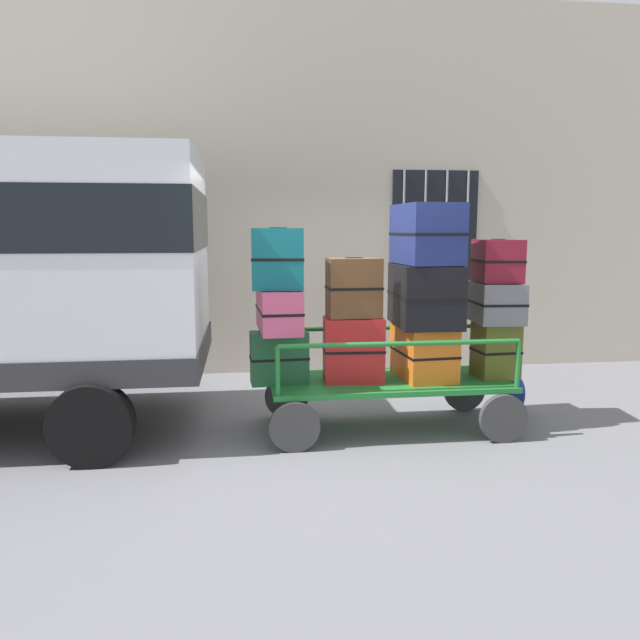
{
  "coord_description": "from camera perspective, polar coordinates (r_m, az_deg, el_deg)",
  "views": [
    {
      "loc": [
        -0.88,
        -5.81,
        1.96
      ],
      "look_at": [
        -0.17,
        -0.16,
        1.1
      ],
      "focal_mm": 34.12,
      "sensor_mm": 36.0,
      "label": 1
    }
  ],
  "objects": [
    {
      "name": "ground_plane",
      "position": [
        6.2,
        1.37,
        -9.89
      ],
      "size": [
        40.0,
        40.0,
        0.0
      ],
      "primitive_type": "plane",
      "color": "slate"
    },
    {
      "name": "building_wall",
      "position": [
        8.45,
        -1.18,
        12.2
      ],
      "size": [
        12.0,
        0.38,
        5.0
      ],
      "color": "#BCB29E",
      "rests_on": "ground"
    },
    {
      "name": "luggage_cart",
      "position": [
        6.02,
        6.44,
        -6.5
      ],
      "size": [
        2.39,
        1.06,
        0.5
      ],
      "color": "#1E722D",
      "rests_on": "ground"
    },
    {
      "name": "cart_railing",
      "position": [
        5.92,
        6.52,
        -2.02
      ],
      "size": [
        2.26,
        0.93,
        0.46
      ],
      "color": "#1E722D",
      "rests_on": "luggage_cart"
    },
    {
      "name": "suitcase_left_bottom",
      "position": [
        5.78,
        -3.85,
        -3.53
      ],
      "size": [
        0.56,
        0.3,
        0.5
      ],
      "color": "#194C28",
      "rests_on": "luggage_cart"
    },
    {
      "name": "suitcase_left_middle",
      "position": [
        5.73,
        -3.91,
        0.98
      ],
      "size": [
        0.42,
        0.86,
        0.41
      ],
      "color": "#CC4C72",
      "rests_on": "suitcase_left_bottom"
    },
    {
      "name": "suitcase_left_top",
      "position": [
        5.64,
        -3.93,
        5.79
      ],
      "size": [
        0.51,
        0.6,
        0.56
      ],
      "color": "#0F5960",
      "rests_on": "suitcase_left_middle"
    },
    {
      "name": "suitcase_midleft_bottom",
      "position": [
        5.84,
        3.15,
        -2.78
      ],
      "size": [
        0.59,
        0.38,
        0.63
      ],
      "color": "#B21E1E",
      "rests_on": "luggage_cart"
    },
    {
      "name": "suitcase_midleft_middle",
      "position": [
        5.77,
        3.18,
        3.06
      ],
      "size": [
        0.51,
        0.35,
        0.56
      ],
      "color": "brown",
      "rests_on": "suitcase_midleft_bottom"
    },
    {
      "name": "suitcase_center_bottom",
      "position": [
        6.07,
        9.69,
        -2.95
      ],
      "size": [
        0.53,
        0.75,
        0.52
      ],
      "color": "orange",
      "rests_on": "luggage_cart"
    },
    {
      "name": "suitcase_center_middle",
      "position": [
        5.98,
        9.83,
        2.32
      ],
      "size": [
        0.61,
        0.87,
        0.6
      ],
      "color": "black",
      "rests_on": "suitcase_center_bottom"
    },
    {
      "name": "suitcase_center_top",
      "position": [
        5.95,
        9.97,
        7.95
      ],
      "size": [
        0.54,
        0.86,
        0.58
      ],
      "color": "navy",
      "rests_on": "suitcase_center_middle"
    },
    {
      "name": "suitcase_midright_bottom",
      "position": [
        6.25,
        16.14,
        -2.75
      ],
      "size": [
        0.42,
        0.39,
        0.54
      ],
      "color": "#4C5119",
      "rests_on": "luggage_cart"
    },
    {
      "name": "suitcase_midright_middle",
      "position": [
        6.2,
        16.22,
        1.58
      ],
      "size": [
        0.47,
        0.57,
        0.4
      ],
      "color": "slate",
      "rests_on": "suitcase_midright_bottom"
    },
    {
      "name": "suitcase_midright_top",
      "position": [
        6.19,
        16.3,
        5.36
      ],
      "size": [
        0.44,
        0.52,
        0.42
      ],
      "color": "maroon",
      "rests_on": "suitcase_midright_middle"
    },
    {
      "name": "backpack",
      "position": [
        6.8,
        17.63,
        -6.72
      ],
      "size": [
        0.27,
        0.22,
        0.44
      ],
      "color": "navy",
      "rests_on": "ground"
    }
  ]
}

